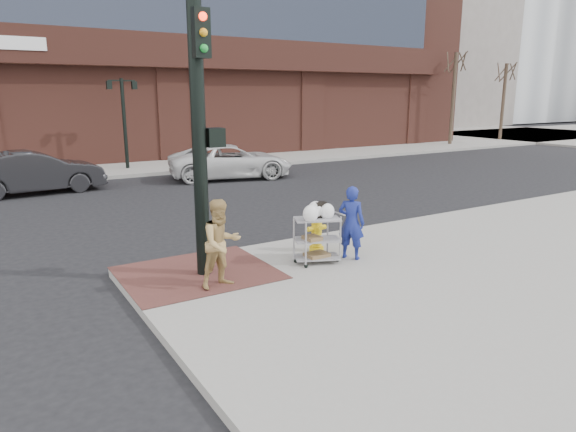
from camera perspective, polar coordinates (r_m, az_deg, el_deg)
ground at (r=9.47m, az=-4.55°, el=-8.10°), size 220.00×220.00×0.00m
sidewalk_far at (r=43.28m, az=-9.12°, el=8.73°), size 65.00×36.00×0.15m
brick_curb_ramp at (r=9.97m, az=-10.03°, el=-6.21°), size 2.80×2.40×0.01m
filler_block at (r=63.78m, az=12.91°, el=18.05°), size 14.00×20.00×18.00m
bare_tree_a at (r=37.20m, az=18.22°, el=17.07°), size 1.80×1.80×7.20m
bare_tree_b at (r=42.16m, az=23.16°, el=15.52°), size 1.80×1.80×6.70m
lamp_post at (r=24.63m, az=-17.78°, el=10.80°), size 1.32×0.22×4.00m
traffic_signal_pole at (r=9.35m, az=-9.70°, el=9.32°), size 0.61×0.51×5.00m
woman_blue at (r=10.54m, az=7.05°, el=-0.74°), size 0.61×0.66×1.52m
pedestrian_tan at (r=8.99m, az=-7.42°, el=-3.06°), size 0.84×0.69×1.57m
sedan_dark at (r=20.35m, az=-26.37°, el=4.37°), size 4.75×1.98×1.53m
minivan_white at (r=21.77m, az=-6.36°, el=6.05°), size 5.55×3.50×1.43m
utility_cart at (r=10.28m, az=3.25°, el=-2.17°), size 1.01×0.80×1.23m
fire_hydrant at (r=11.06m, az=3.21°, el=-1.44°), size 0.45×0.31×0.96m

